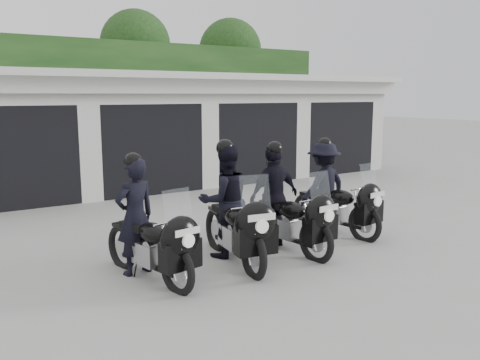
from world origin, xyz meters
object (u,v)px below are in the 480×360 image
police_bike_a (147,229)px  police_bike_b (230,209)px  police_bike_d (330,191)px  police_bike_c (281,203)px

police_bike_a → police_bike_b: size_ratio=0.94×
police_bike_d → police_bike_b: bearing=-177.3°
police_bike_d → police_bike_c: bearing=-172.0°
police_bike_b → police_bike_c: bearing=10.3°
police_bike_a → police_bike_c: (2.31, 0.11, 0.06)m
police_bike_c → police_bike_b: bearing=176.9°
police_bike_c → police_bike_d: size_ratio=1.02×
police_bike_a → police_bike_d: 3.70m
police_bike_a → police_bike_c: police_bike_c is taller
police_bike_a → police_bike_b: (1.35, 0.09, 0.09)m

